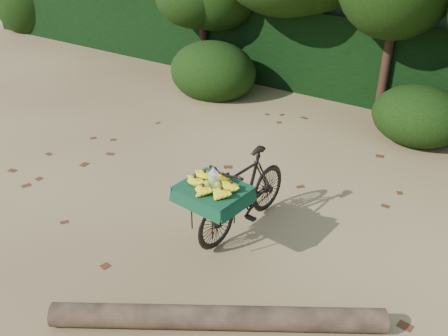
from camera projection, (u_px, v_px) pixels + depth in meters
The scene contains 7 objects.
ground at pixel (203, 228), 6.25m from camera, with size 80.00×80.00×0.00m, color tan.
vendor_bicycle at pixel (243, 192), 6.00m from camera, with size 0.81×1.84×1.07m.
fallen_log at pixel (217, 318), 4.72m from camera, with size 0.24×0.24×3.33m, color brown.
hedge_backdrop at pixel (377, 55), 10.33m from camera, with size 26.00×1.80×1.80m, color black.
tree_row at pixel (341, 5), 9.56m from camera, with size 14.50×2.00×4.00m, color black, non-canonical shape.
bush_clumps at pixel (363, 107), 8.86m from camera, with size 8.80×1.70×0.90m, color black, non-canonical shape.
leaf_litter at pixel (230, 206), 6.71m from camera, with size 7.00×7.30×0.01m, color #482613, non-canonical shape.
Camera 1 is at (3.18, -4.01, 3.69)m, focal length 38.00 mm.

